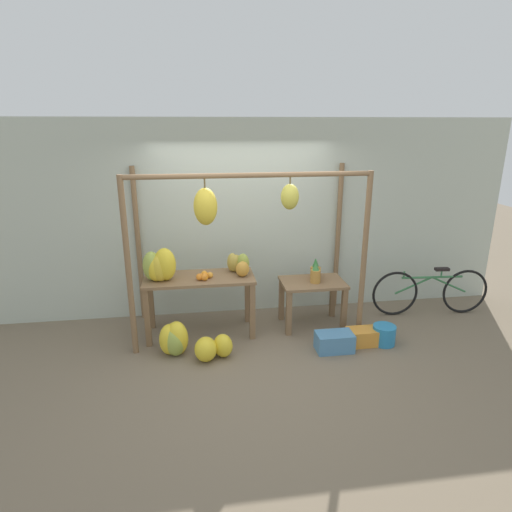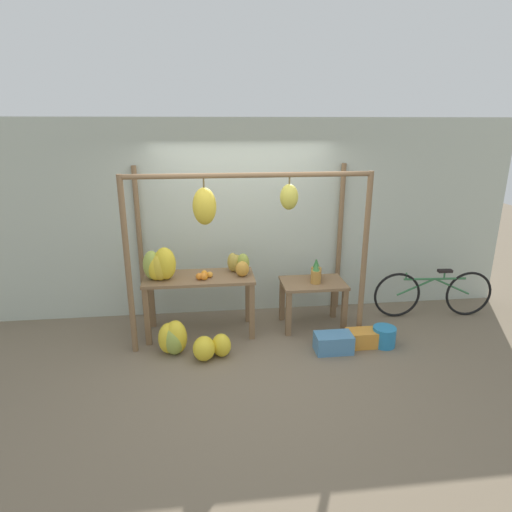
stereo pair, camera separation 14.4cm
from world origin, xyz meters
TOP-DOWN VIEW (x-y plane):
  - ground_plane at (0.00, 0.00)m, footprint 20.00×20.00m
  - shop_wall_back at (0.00, 1.37)m, footprint 8.00×0.08m
  - stall_awning at (-0.10, 0.49)m, footprint 2.95×1.17m
  - display_table_main at (-0.63, 0.67)m, footprint 1.43×0.62m
  - display_table_side at (0.91, 0.69)m, footprint 0.86×0.58m
  - banana_pile_on_table at (-1.12, 0.62)m, footprint 0.52×0.39m
  - orange_pile at (-0.56, 0.58)m, footprint 0.22×0.24m
  - pineapple_cluster at (0.96, 0.74)m, footprint 0.20×0.35m
  - banana_pile_ground_left at (-0.96, 0.16)m, footprint 0.46×0.41m
  - banana_pile_ground_right at (-0.50, -0.02)m, footprint 0.53×0.39m
  - fruit_crate_white at (1.01, -0.04)m, footprint 0.46×0.27m
  - blue_bucket at (1.69, 0.03)m, footprint 0.29×0.29m
  - parked_bicycle at (2.73, 0.79)m, footprint 1.74×0.16m
  - papaya_pile at (-0.10, 0.74)m, footprint 0.34×0.41m
  - fruit_crate_purple at (1.42, 0.05)m, footprint 0.41×0.25m

SIDE VIEW (x-z plane):
  - ground_plane at x=0.00m, z-range 0.00..0.00m
  - fruit_crate_purple at x=1.42m, z-range 0.00..0.21m
  - fruit_crate_white at x=1.01m, z-range 0.00..0.23m
  - blue_bucket at x=1.69m, z-range 0.00..0.25m
  - banana_pile_ground_right at x=-0.50m, z-range 0.00..0.30m
  - banana_pile_ground_left at x=-0.96m, z-range -0.01..0.42m
  - parked_bicycle at x=2.73m, z-range 0.00..0.72m
  - display_table_side at x=0.91m, z-range 0.18..0.84m
  - display_table_main at x=-0.63m, z-range 0.26..1.07m
  - pineapple_cluster at x=0.96m, z-range 0.62..0.93m
  - orange_pile at x=-0.56m, z-range 0.80..0.90m
  - papaya_pile at x=-0.10m, z-range 0.80..1.06m
  - banana_pile_on_table at x=-1.12m, z-range 0.78..1.20m
  - shop_wall_back at x=0.00m, z-range 0.00..2.80m
  - stall_awning at x=-0.10m, z-range 0.44..2.63m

